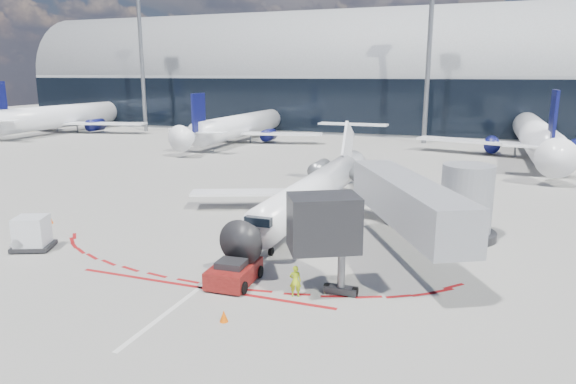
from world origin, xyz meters
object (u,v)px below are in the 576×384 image
(pushback_tug, at_px, (234,272))
(ramp_worker, at_px, (295,281))
(regional_jet, at_px, (317,188))
(uld_container, at_px, (32,233))

(pushback_tug, relative_size, ramp_worker, 3.25)
(pushback_tug, bearing_deg, regional_jet, 86.80)
(ramp_worker, bearing_deg, regional_jet, -96.61)
(regional_jet, distance_m, pushback_tug, 13.65)
(pushback_tug, relative_size, uld_container, 1.85)
(regional_jet, height_order, uld_container, regional_jet)
(regional_jet, height_order, pushback_tug, regional_jet)
(ramp_worker, distance_m, uld_container, 17.05)
(regional_jet, xyz_separation_m, pushback_tug, (-0.25, -13.56, -1.53))
(regional_jet, relative_size, ramp_worker, 16.27)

